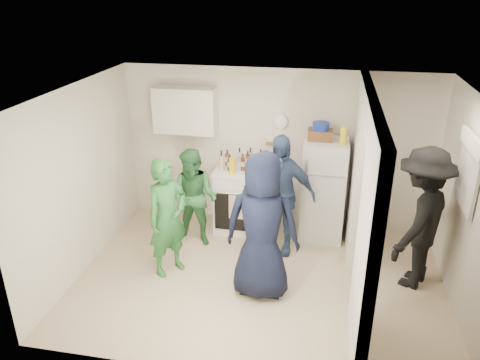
# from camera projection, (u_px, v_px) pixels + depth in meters

# --- Properties ---
(floor) EXTENTS (4.80, 4.80, 0.00)m
(floor) POSITION_uv_depth(u_px,v_px,m) (259.00, 279.00, 6.23)
(floor) COLOR #CBB58F
(floor) RESTS_ON ground
(wall_back) EXTENTS (4.80, 0.00, 4.80)m
(wall_back) POSITION_uv_depth(u_px,v_px,m) (277.00, 149.00, 7.27)
(wall_back) COLOR silver
(wall_back) RESTS_ON floor
(wall_front) EXTENTS (4.80, 0.00, 4.80)m
(wall_front) POSITION_uv_depth(u_px,v_px,m) (233.00, 273.00, 4.20)
(wall_front) COLOR silver
(wall_front) RESTS_ON floor
(wall_left) EXTENTS (0.00, 3.40, 3.40)m
(wall_left) POSITION_uv_depth(u_px,v_px,m) (81.00, 180.00, 6.15)
(wall_left) COLOR silver
(wall_left) RESTS_ON floor
(wall_right) EXTENTS (0.00, 3.40, 3.40)m
(wall_right) POSITION_uv_depth(u_px,v_px,m) (469.00, 211.00, 5.32)
(wall_right) COLOR silver
(wall_right) RESTS_ON floor
(ceiling) EXTENTS (4.80, 4.80, 0.00)m
(ceiling) POSITION_uv_depth(u_px,v_px,m) (263.00, 94.00, 5.24)
(ceiling) COLOR white
(ceiling) RESTS_ON wall_back
(partition_pier_back) EXTENTS (0.12, 1.20, 2.50)m
(partition_pier_back) POSITION_uv_depth(u_px,v_px,m) (358.00, 169.00, 6.52)
(partition_pier_back) COLOR silver
(partition_pier_back) RESTS_ON floor
(partition_pier_front) EXTENTS (0.12, 1.20, 2.50)m
(partition_pier_front) POSITION_uv_depth(u_px,v_px,m) (367.00, 252.00, 4.54)
(partition_pier_front) COLOR silver
(partition_pier_front) RESTS_ON floor
(partition_header) EXTENTS (0.12, 1.00, 0.40)m
(partition_header) POSITION_uv_depth(u_px,v_px,m) (371.00, 117.00, 5.11)
(partition_header) COLOR silver
(partition_header) RESTS_ON partition_pier_back
(stove) EXTENTS (0.85, 0.71, 1.01)m
(stove) POSITION_uv_depth(u_px,v_px,m) (243.00, 199.00, 7.35)
(stove) COLOR white
(stove) RESTS_ON floor
(upper_cabinet) EXTENTS (0.95, 0.34, 0.70)m
(upper_cabinet) POSITION_uv_depth(u_px,v_px,m) (186.00, 110.00, 7.11)
(upper_cabinet) COLOR silver
(upper_cabinet) RESTS_ON wall_back
(fridge) EXTENTS (0.64, 0.62, 1.55)m
(fridge) POSITION_uv_depth(u_px,v_px,m) (323.00, 190.00, 7.01)
(fridge) COLOR silver
(fridge) RESTS_ON floor
(wicker_basket) EXTENTS (0.35, 0.25, 0.15)m
(wicker_basket) POSITION_uv_depth(u_px,v_px,m) (320.00, 135.00, 6.73)
(wicker_basket) COLOR brown
(wicker_basket) RESTS_ON fridge
(blue_bowl) EXTENTS (0.24, 0.24, 0.11)m
(blue_bowl) POSITION_uv_depth(u_px,v_px,m) (321.00, 126.00, 6.68)
(blue_bowl) COLOR #152E96
(blue_bowl) RESTS_ON wicker_basket
(yellow_cup_stack_top) EXTENTS (0.09, 0.09, 0.25)m
(yellow_cup_stack_top) POSITION_uv_depth(u_px,v_px,m) (343.00, 136.00, 6.52)
(yellow_cup_stack_top) COLOR yellow
(yellow_cup_stack_top) RESTS_ON fridge
(wall_clock) EXTENTS (0.22, 0.02, 0.22)m
(wall_clock) POSITION_uv_depth(u_px,v_px,m) (281.00, 122.00, 7.07)
(wall_clock) COLOR white
(wall_clock) RESTS_ON wall_back
(spice_shelf) EXTENTS (0.35, 0.08, 0.03)m
(spice_shelf) POSITION_uv_depth(u_px,v_px,m) (277.00, 144.00, 7.19)
(spice_shelf) COLOR olive
(spice_shelf) RESTS_ON wall_back
(nook_window) EXTENTS (0.03, 0.70, 0.80)m
(nook_window) POSITION_uv_depth(u_px,v_px,m) (470.00, 172.00, 5.35)
(nook_window) COLOR black
(nook_window) RESTS_ON wall_right
(nook_window_frame) EXTENTS (0.04, 0.76, 0.86)m
(nook_window_frame) POSITION_uv_depth(u_px,v_px,m) (468.00, 172.00, 5.35)
(nook_window_frame) COLOR white
(nook_window_frame) RESTS_ON wall_right
(nook_valance) EXTENTS (0.04, 0.82, 0.18)m
(nook_valance) POSITION_uv_depth(u_px,v_px,m) (472.00, 143.00, 5.22)
(nook_valance) COLOR white
(nook_valance) RESTS_ON wall_right
(yellow_cup_stack_stove) EXTENTS (0.09, 0.09, 0.25)m
(yellow_cup_stack_stove) POSITION_uv_depth(u_px,v_px,m) (232.00, 166.00, 6.92)
(yellow_cup_stack_stove) COLOR yellow
(yellow_cup_stack_stove) RESTS_ON stove
(red_cup) EXTENTS (0.09, 0.09, 0.12)m
(red_cup) POSITION_uv_depth(u_px,v_px,m) (255.00, 171.00, 6.91)
(red_cup) COLOR #AE200B
(red_cup) RESTS_ON stove
(person_green_left) EXTENTS (0.66, 0.71, 1.62)m
(person_green_left) POSITION_uv_depth(u_px,v_px,m) (167.00, 218.00, 6.11)
(person_green_left) COLOR #2A6B33
(person_green_left) RESTS_ON floor
(person_green_center) EXTENTS (0.79, 0.65, 1.48)m
(person_green_center) POSITION_uv_depth(u_px,v_px,m) (194.00, 198.00, 6.82)
(person_green_center) COLOR #3A8442
(person_green_center) RESTS_ON floor
(person_denim) EXTENTS (1.05, 0.45, 1.78)m
(person_denim) POSITION_uv_depth(u_px,v_px,m) (278.00, 195.00, 6.58)
(person_denim) COLOR #364A76
(person_denim) RESTS_ON floor
(person_navy) EXTENTS (0.93, 0.62, 1.88)m
(person_navy) POSITION_uv_depth(u_px,v_px,m) (262.00, 227.00, 5.63)
(person_navy) COLOR black
(person_navy) RESTS_ON floor
(person_nook) EXTENTS (1.20, 1.39, 1.87)m
(person_nook) POSITION_uv_depth(u_px,v_px,m) (420.00, 219.00, 5.83)
(person_nook) COLOR black
(person_nook) RESTS_ON floor
(bottle_a) EXTENTS (0.07, 0.07, 0.25)m
(bottle_a) POSITION_uv_depth(u_px,v_px,m) (227.00, 157.00, 7.25)
(bottle_a) COLOR brown
(bottle_a) RESTS_ON stove
(bottle_b) EXTENTS (0.07, 0.07, 0.25)m
(bottle_b) POSITION_uv_depth(u_px,v_px,m) (230.00, 163.00, 7.04)
(bottle_b) COLOR #174721
(bottle_b) RESTS_ON stove
(bottle_c) EXTENTS (0.07, 0.07, 0.28)m
(bottle_c) POSITION_uv_depth(u_px,v_px,m) (240.00, 157.00, 7.24)
(bottle_c) COLOR silver
(bottle_c) RESTS_ON stove
(bottle_d) EXTENTS (0.07, 0.07, 0.27)m
(bottle_d) POSITION_uv_depth(u_px,v_px,m) (243.00, 162.00, 7.05)
(bottle_d) COLOR #5D2310
(bottle_d) RESTS_ON stove
(bottle_e) EXTENTS (0.07, 0.07, 0.28)m
(bottle_e) POSITION_uv_depth(u_px,v_px,m) (250.00, 156.00, 7.25)
(bottle_e) COLOR #ABAEBD
(bottle_e) RESTS_ON stove
(bottle_f) EXTENTS (0.06, 0.06, 0.26)m
(bottle_f) POSITION_uv_depth(u_px,v_px,m) (256.00, 162.00, 7.07)
(bottle_f) COLOR #15391F
(bottle_f) RESTS_ON stove
(bottle_g) EXTENTS (0.07, 0.07, 0.28)m
(bottle_g) POSITION_uv_depth(u_px,v_px,m) (260.00, 158.00, 7.17)
(bottle_g) COLOR olive
(bottle_g) RESTS_ON stove
(bottle_h) EXTENTS (0.07, 0.07, 0.32)m
(bottle_h) POSITION_uv_depth(u_px,v_px,m) (221.00, 161.00, 7.03)
(bottle_h) COLOR #A7AAB3
(bottle_h) RESTS_ON stove
(bottle_i) EXTENTS (0.07, 0.07, 0.26)m
(bottle_i) POSITION_uv_depth(u_px,v_px,m) (248.00, 159.00, 7.18)
(bottle_i) COLOR #5C340F
(bottle_i) RESTS_ON stove
(bottle_j) EXTENTS (0.07, 0.07, 0.27)m
(bottle_j) POSITION_uv_depth(u_px,v_px,m) (262.00, 165.00, 6.93)
(bottle_j) COLOR #1D542B
(bottle_j) RESTS_ON stove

